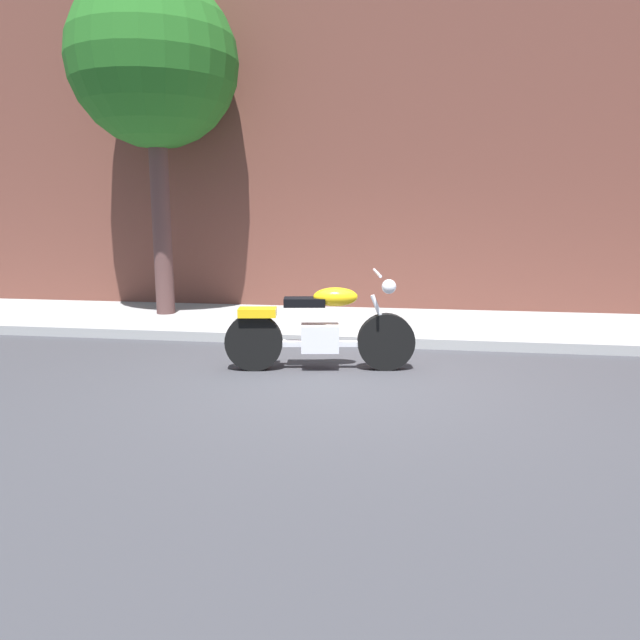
# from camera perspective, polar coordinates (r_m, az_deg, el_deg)

# --- Properties ---
(ground_plane) EXTENTS (60.00, 60.00, 0.00)m
(ground_plane) POSITION_cam_1_polar(r_m,az_deg,el_deg) (6.80, 2.27, -5.55)
(ground_plane) COLOR #38383D
(sidewalk) EXTENTS (23.95, 2.46, 0.14)m
(sidewalk) POSITION_cam_1_polar(r_m,az_deg,el_deg) (9.46, 4.07, -0.45)
(sidewalk) COLOR #9A9A9A
(sidewalk) RESTS_ON ground
(building_facade) EXTENTS (23.95, 0.50, 7.50)m
(building_facade) POSITION_cam_1_polar(r_m,az_deg,el_deg) (10.91, 4.99, 20.49)
(building_facade) COLOR brown
(building_facade) RESTS_ON ground
(motorcycle) EXTENTS (2.23, 0.72, 1.18)m
(motorcycle) POSITION_cam_1_polar(r_m,az_deg,el_deg) (7.01, -0.02, -1.03)
(motorcycle) COLOR black
(motorcycle) RESTS_ON ground
(street_tree) EXTENTS (2.65, 2.65, 5.46)m
(street_tree) POSITION_cam_1_polar(r_m,az_deg,el_deg) (10.47, -15.61, 22.48)
(street_tree) COLOR #513532
(street_tree) RESTS_ON ground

